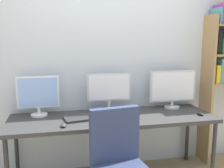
# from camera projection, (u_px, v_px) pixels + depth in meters

# --- Properties ---
(wall_back) EXTENTS (4.60, 0.10, 2.60)m
(wall_back) POSITION_uv_depth(u_px,v_px,m) (106.00, 62.00, 3.10)
(wall_back) COLOR silver
(wall_back) RESTS_ON ground_plane
(desk) EXTENTS (2.20, 0.68, 0.74)m
(desk) POSITION_uv_depth(u_px,v_px,m) (113.00, 121.00, 2.80)
(desk) COLOR #333333
(desk) RESTS_ON ground_plane
(monitor_left) EXTENTS (0.45, 0.18, 0.43)m
(monitor_left) POSITION_uv_depth(u_px,v_px,m) (38.00, 95.00, 2.79)
(monitor_left) COLOR silver
(monitor_left) RESTS_ON desk
(monitor_center) EXTENTS (0.50, 0.18, 0.44)m
(monitor_center) POSITION_uv_depth(u_px,v_px,m) (109.00, 90.00, 2.95)
(monitor_center) COLOR silver
(monitor_center) RESTS_ON desk
(monitor_right) EXTENTS (0.58, 0.18, 0.46)m
(monitor_right) POSITION_uv_depth(u_px,v_px,m) (173.00, 88.00, 3.11)
(monitor_right) COLOR silver
(monitor_right) RESTS_ON desk
(keyboard_main) EXTENTS (0.36, 0.13, 0.02)m
(keyboard_main) POSITION_uv_depth(u_px,v_px,m) (118.00, 122.00, 2.56)
(keyboard_main) COLOR black
(keyboard_main) RESTS_ON desk
(mouse_left_side) EXTENTS (0.06, 0.10, 0.03)m
(mouse_left_side) POSITION_uv_depth(u_px,v_px,m) (64.00, 125.00, 2.46)
(mouse_left_side) COLOR #38383D
(mouse_left_side) RESTS_ON desk
(mouse_right_side) EXTENTS (0.06, 0.10, 0.03)m
(mouse_right_side) POSITION_uv_depth(u_px,v_px,m) (200.00, 114.00, 2.84)
(mouse_right_side) COLOR black
(mouse_right_side) RESTS_ON desk
(laptop_closed) EXTENTS (0.35, 0.27, 0.02)m
(laptop_closed) POSITION_uv_depth(u_px,v_px,m) (80.00, 118.00, 2.70)
(laptop_closed) COLOR #2D2D2D
(laptop_closed) RESTS_ON desk
(coffee_mug) EXTENTS (0.11, 0.08, 0.09)m
(coffee_mug) POSITION_uv_depth(u_px,v_px,m) (100.00, 112.00, 2.80)
(coffee_mug) COLOR blue
(coffee_mug) RESTS_ON desk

